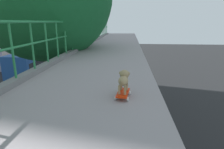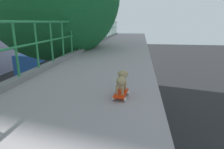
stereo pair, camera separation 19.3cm
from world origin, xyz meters
The scene contains 3 objects.
city_bus centered at (-8.86, 20.82, 2.01)m, with size 2.74×10.86×3.58m.
toy_skateboard centered at (1.80, 1.72, 5.67)m, with size 0.24×0.43×0.08m.
small_dog centered at (1.80, 1.78, 5.89)m, with size 0.19×0.41×0.32m.
Camera 2 is at (2.06, -1.03, 6.74)m, focal length 30.47 mm.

